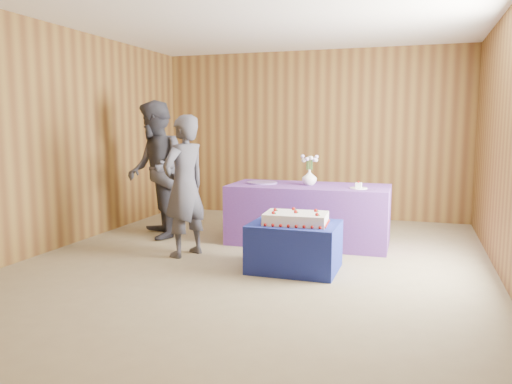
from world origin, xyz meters
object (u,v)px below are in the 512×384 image
at_px(cake_table, 294,246).
at_px(guest_left, 184,186).
at_px(serving_table, 309,214).
at_px(sheet_cake, 296,218).
at_px(guest_right, 155,170).
at_px(vase, 309,177).

xyz_separation_m(cake_table, guest_left, (-1.34, 0.18, 0.56)).
height_order(cake_table, serving_table, serving_table).
relative_size(cake_table, guest_left, 0.55).
xyz_separation_m(sheet_cake, guest_right, (-2.15, 0.95, 0.36)).
xyz_separation_m(sheet_cake, vase, (-0.13, 1.28, 0.29)).
bearing_deg(guest_right, sheet_cake, 29.50).
relative_size(cake_table, sheet_cake, 1.31).
bearing_deg(vase, guest_right, -170.81).
distance_m(vase, guest_right, 2.04).
bearing_deg(vase, sheet_cake, -84.14).
bearing_deg(cake_table, guest_right, 157.22).
bearing_deg(guest_right, guest_left, 10.26).
distance_m(cake_table, sheet_cake, 0.31).
relative_size(cake_table, vase, 4.61).
xyz_separation_m(cake_table, sheet_cake, (0.02, -0.04, 0.31)).
xyz_separation_m(cake_table, serving_table, (-0.11, 1.22, 0.12)).
relative_size(cake_table, guest_right, 0.49).
xyz_separation_m(vase, guest_right, (-2.02, -0.33, 0.07)).
relative_size(serving_table, guest_left, 1.23).
bearing_deg(guest_left, vase, 152.67).
height_order(cake_table, guest_left, guest_left).
xyz_separation_m(sheet_cake, guest_left, (-1.36, 0.22, 0.25)).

